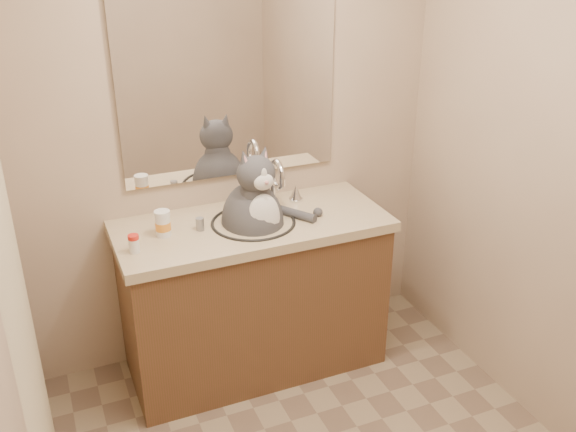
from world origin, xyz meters
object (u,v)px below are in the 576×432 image
object	(u,v)px
cat	(254,216)
pill_bottle_orange	(163,224)
grey_canister	(200,224)
pill_bottle_redcap	(134,244)

from	to	relation	value
cat	pill_bottle_orange	world-z (taller)	cat
pill_bottle_orange	grey_canister	bearing A→B (deg)	-3.28
pill_bottle_redcap	pill_bottle_orange	distance (m)	0.19
pill_bottle_orange	grey_canister	distance (m)	0.18
pill_bottle_redcap	cat	bearing A→B (deg)	7.31
cat	pill_bottle_redcap	xyz separation A→B (m)	(-0.60, -0.08, 0.01)
grey_canister	cat	bearing A→B (deg)	-5.93
grey_canister	pill_bottle_redcap	bearing A→B (deg)	-162.53
pill_bottle_orange	pill_bottle_redcap	bearing A→B (deg)	-144.03
cat	grey_canister	bearing A→B (deg)	165.90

